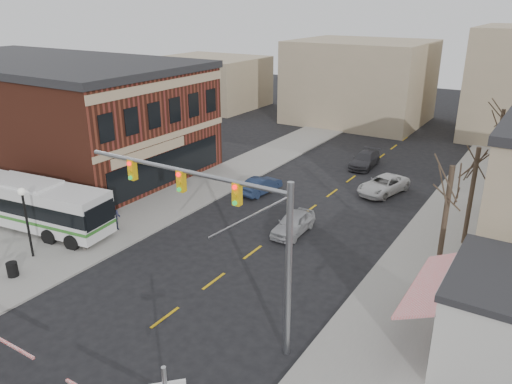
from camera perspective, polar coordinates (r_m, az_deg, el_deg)
ground at (r=24.43m, az=-13.60°, el=-16.07°), size 160.00×160.00×0.00m
sidewalk_west at (r=43.44m, az=-3.91°, el=1.54°), size 5.00×60.00×0.12m
sidewalk_east at (r=36.46m, az=21.18°, el=-3.84°), size 5.00×60.00×0.12m
brick_building at (r=51.73m, az=-22.90°, el=8.57°), size 30.40×15.40×9.60m
tree_east_a at (r=27.70m, az=20.65°, el=-3.84°), size 0.28×0.28×6.75m
tree_east_b at (r=33.27m, az=23.35°, el=-0.52°), size 0.28×0.28×6.30m
tree_east_c at (r=40.70m, az=25.67°, el=3.54°), size 0.28×0.28×7.20m
transit_bus at (r=36.82m, az=-24.73°, el=-1.12°), size 12.91×4.33×3.26m
traffic_signal_mast at (r=21.44m, az=-3.23°, el=-2.96°), size 11.11×0.30×8.00m
street_lamp at (r=31.90m, az=-24.93°, el=-1.69°), size 0.44×0.44×4.39m
trash_bin at (r=31.17m, az=-26.08°, el=-7.94°), size 0.60×0.60×0.83m
car_a at (r=33.22m, az=4.29°, el=-3.57°), size 1.82×4.24×1.43m
car_b at (r=40.03m, az=0.57°, el=0.78°), size 1.89×4.16×1.32m
car_c at (r=41.29m, az=14.34°, el=0.78°), size 3.45×5.39×1.38m
car_d at (r=47.57m, az=12.31°, el=3.62°), size 2.13×4.80×1.37m
pedestrian_near at (r=32.48m, az=-18.95°, el=-4.85°), size 0.45×0.65×1.68m
pedestrian_far at (r=34.59m, az=-15.89°, el=-2.79°), size 1.09×1.01×1.79m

